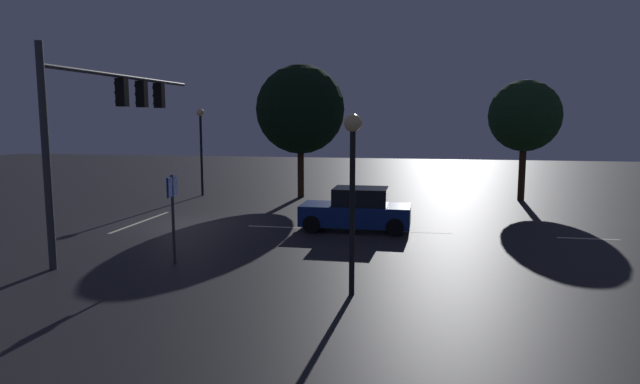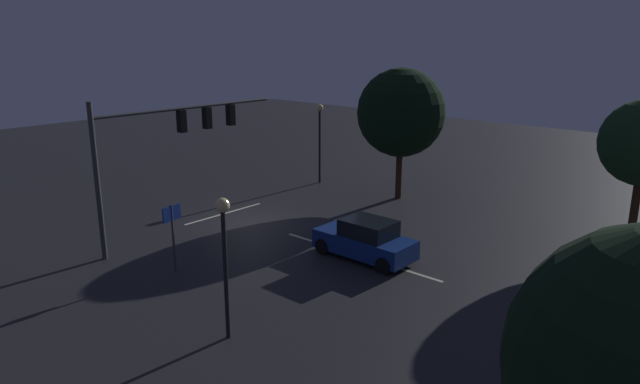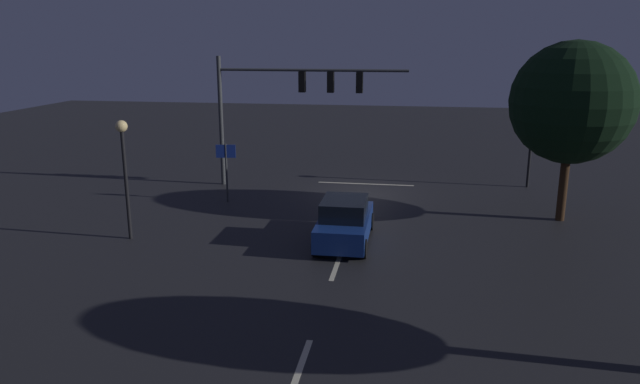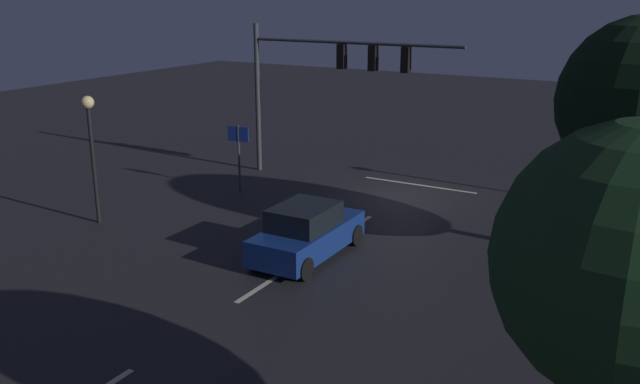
# 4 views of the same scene
# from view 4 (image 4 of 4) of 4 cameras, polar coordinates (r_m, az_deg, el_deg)

# --- Properties ---
(ground_plane) EXTENTS (80.00, 80.00, 0.00)m
(ground_plane) POSITION_cam_4_polar(r_m,az_deg,el_deg) (27.37, 6.85, -0.37)
(ground_plane) COLOR #232326
(traffic_signal_assembly) EXTENTS (9.51, 0.47, 6.56)m
(traffic_signal_assembly) POSITION_cam_4_polar(r_m,az_deg,el_deg) (28.70, 0.55, 10.20)
(traffic_signal_assembly) COLOR #383A3D
(traffic_signal_assembly) RESTS_ON ground_plane
(lane_dash_far) EXTENTS (0.16, 2.20, 0.01)m
(lane_dash_far) POSITION_cam_4_polar(r_m,az_deg,el_deg) (23.90, 3.09, -2.79)
(lane_dash_far) COLOR beige
(lane_dash_far) RESTS_ON ground_plane
(lane_dash_mid) EXTENTS (0.16, 2.20, 0.01)m
(lane_dash_mid) POSITION_cam_4_polar(r_m,az_deg,el_deg) (19.10, -5.09, -7.98)
(lane_dash_mid) COLOR beige
(lane_dash_mid) RESTS_ON ground_plane
(stop_bar) EXTENTS (5.00, 0.16, 0.01)m
(stop_bar) POSITION_cam_4_polar(r_m,az_deg,el_deg) (29.06, 8.31, 0.59)
(stop_bar) COLOR beige
(stop_bar) RESTS_ON ground_plane
(car_approaching) EXTENTS (1.91, 4.37, 1.70)m
(car_approaching) POSITION_cam_4_polar(r_m,az_deg,el_deg) (20.84, -1.11, -3.41)
(car_approaching) COLOR navy
(car_approaching) RESTS_ON ground_plane
(street_lamp_right_kerb) EXTENTS (0.44, 0.44, 4.51)m
(street_lamp_right_kerb) POSITION_cam_4_polar(r_m,az_deg,el_deg) (24.60, -18.70, 4.64)
(street_lamp_right_kerb) COLOR black
(street_lamp_right_kerb) RESTS_ON ground_plane
(route_sign) EXTENTS (0.90, 0.21, 2.73)m
(route_sign) POSITION_cam_4_polar(r_m,az_deg,el_deg) (27.66, -6.85, 4.02)
(route_sign) COLOR #383A3D
(route_sign) RESTS_ON ground_plane
(tree_left_near) EXTENTS (3.79, 3.79, 6.44)m
(tree_left_near) POSITION_cam_4_polar(r_m,az_deg,el_deg) (9.69, 25.16, -5.62)
(tree_left_near) COLOR #382314
(tree_left_near) RESTS_ON ground_plane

